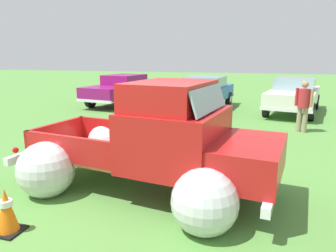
# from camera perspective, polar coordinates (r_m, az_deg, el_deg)

# --- Properties ---
(ground_plane) EXTENTS (80.00, 80.00, 0.00)m
(ground_plane) POSITION_cam_1_polar(r_m,az_deg,el_deg) (5.75, -4.63, -11.12)
(ground_plane) COLOR #548C3D
(vintage_pickup_truck) EXTENTS (4.84, 3.27, 1.96)m
(vintage_pickup_truck) POSITION_cam_1_polar(r_m,az_deg,el_deg) (5.31, -1.11, -4.38)
(vintage_pickup_truck) COLOR black
(vintage_pickup_truck) RESTS_ON ground
(show_car_0) EXTENTS (2.48, 4.83, 1.43)m
(show_car_0) POSITION_cam_1_polar(r_m,az_deg,el_deg) (15.42, -8.22, 6.86)
(show_car_0) COLOR black
(show_car_0) RESTS_ON ground
(show_car_1) EXTENTS (2.34, 4.44, 1.43)m
(show_car_1) POSITION_cam_1_polar(r_m,az_deg,el_deg) (13.97, 6.59, 6.31)
(show_car_1) COLOR black
(show_car_1) RESTS_ON ground
(show_car_2) EXTENTS (2.67, 4.73, 1.43)m
(show_car_2) POSITION_cam_1_polar(r_m,az_deg,el_deg) (13.93, 22.09, 5.45)
(show_car_2) COLOR black
(show_car_2) RESTS_ON ground
(spectator_0) EXTENTS (0.52, 0.45, 1.58)m
(spectator_0) POSITION_cam_1_polar(r_m,az_deg,el_deg) (10.41, 23.58, 3.79)
(spectator_0) COLOR gray
(spectator_0) RESTS_ON ground
(lane_cone_0) EXTENTS (0.36, 0.36, 0.63)m
(lane_cone_0) POSITION_cam_1_polar(r_m,az_deg,el_deg) (4.78, -27.48, -13.62)
(lane_cone_0) COLOR black
(lane_cone_0) RESTS_ON ground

